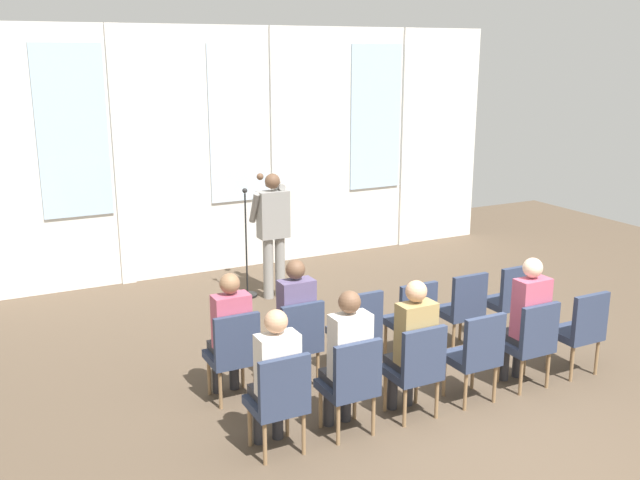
# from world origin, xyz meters

# --- Properties ---
(ground_plane) EXTENTS (15.94, 15.94, 0.00)m
(ground_plane) POSITION_xyz_m (0.00, 0.00, 0.00)
(ground_plane) COLOR brown
(rear_partition) EXTENTS (9.18, 0.14, 3.74)m
(rear_partition) POSITION_xyz_m (0.03, 6.12, 1.90)
(rear_partition) COLOR silver
(rear_partition) RESTS_ON ground
(speaker) EXTENTS (0.52, 0.69, 1.76)m
(speaker) POSITION_xyz_m (-0.14, 4.50, 1.03)
(speaker) COLOR gray
(speaker) RESTS_ON ground
(mic_stand) EXTENTS (0.28, 0.28, 1.55)m
(mic_stand) POSITION_xyz_m (-0.46, 4.69, 0.34)
(mic_stand) COLOR black
(mic_stand) RESTS_ON ground
(chair_r0_c0) EXTENTS (0.46, 0.44, 0.94)m
(chair_r0_c0) POSITION_xyz_m (-1.74, 1.79, 0.53)
(chair_r0_c0) COLOR olive
(chair_r0_c0) RESTS_ON ground
(audience_r0_c0) EXTENTS (0.36, 0.39, 1.31)m
(audience_r0_c0) POSITION_xyz_m (-1.74, 1.87, 0.73)
(audience_r0_c0) COLOR #2D2D33
(audience_r0_c0) RESTS_ON ground
(chair_r0_c1) EXTENTS (0.46, 0.44, 0.94)m
(chair_r0_c1) POSITION_xyz_m (-1.05, 1.79, 0.53)
(chair_r0_c1) COLOR olive
(chair_r0_c1) RESTS_ON ground
(audience_r0_c1) EXTENTS (0.36, 0.39, 1.36)m
(audience_r0_c1) POSITION_xyz_m (-1.05, 1.87, 0.75)
(audience_r0_c1) COLOR #2D2D33
(audience_r0_c1) RESTS_ON ground
(chair_r0_c2) EXTENTS (0.46, 0.44, 0.94)m
(chair_r0_c2) POSITION_xyz_m (-0.35, 1.79, 0.53)
(chair_r0_c2) COLOR olive
(chair_r0_c2) RESTS_ON ground
(chair_r0_c3) EXTENTS (0.46, 0.44, 0.94)m
(chair_r0_c3) POSITION_xyz_m (0.35, 1.79, 0.53)
(chair_r0_c3) COLOR olive
(chair_r0_c3) RESTS_ON ground
(chair_r0_c4) EXTENTS (0.46, 0.44, 0.94)m
(chair_r0_c4) POSITION_xyz_m (1.05, 1.79, 0.53)
(chair_r0_c4) COLOR olive
(chair_r0_c4) RESTS_ON ground
(chair_r0_c5) EXTENTS (0.46, 0.44, 0.94)m
(chair_r0_c5) POSITION_xyz_m (1.74, 1.79, 0.53)
(chair_r0_c5) COLOR olive
(chair_r0_c5) RESTS_ON ground
(chair_r1_c0) EXTENTS (0.46, 0.44, 0.94)m
(chair_r1_c0) POSITION_xyz_m (-1.74, 0.68, 0.53)
(chair_r1_c0) COLOR olive
(chair_r1_c0) RESTS_ON ground
(audience_r1_c0) EXTENTS (0.36, 0.39, 1.31)m
(audience_r1_c0) POSITION_xyz_m (-1.74, 0.77, 0.73)
(audience_r1_c0) COLOR #2D2D33
(audience_r1_c0) RESTS_ON ground
(chair_r1_c1) EXTENTS (0.46, 0.44, 0.94)m
(chair_r1_c1) POSITION_xyz_m (-1.05, 0.68, 0.53)
(chair_r1_c1) COLOR olive
(chair_r1_c1) RESTS_ON ground
(audience_r1_c1) EXTENTS (0.36, 0.39, 1.36)m
(audience_r1_c1) POSITION_xyz_m (-1.05, 0.76, 0.75)
(audience_r1_c1) COLOR #2D2D33
(audience_r1_c1) RESTS_ON ground
(chair_r1_c2) EXTENTS (0.46, 0.44, 0.94)m
(chair_r1_c2) POSITION_xyz_m (-0.35, 0.68, 0.53)
(chair_r1_c2) COLOR olive
(chair_r1_c2) RESTS_ON ground
(audience_r1_c2) EXTENTS (0.36, 0.39, 1.35)m
(audience_r1_c2) POSITION_xyz_m (-0.35, 0.76, 0.75)
(audience_r1_c2) COLOR #2D2D33
(audience_r1_c2) RESTS_ON ground
(chair_r1_c3) EXTENTS (0.46, 0.44, 0.94)m
(chair_r1_c3) POSITION_xyz_m (0.35, 0.68, 0.53)
(chair_r1_c3) COLOR olive
(chair_r1_c3) RESTS_ON ground
(chair_r1_c4) EXTENTS (0.46, 0.44, 0.94)m
(chair_r1_c4) POSITION_xyz_m (1.05, 0.68, 0.53)
(chair_r1_c4) COLOR olive
(chair_r1_c4) RESTS_ON ground
(audience_r1_c4) EXTENTS (0.36, 0.39, 1.38)m
(audience_r1_c4) POSITION_xyz_m (1.05, 0.76, 0.76)
(audience_r1_c4) COLOR #2D2D33
(audience_r1_c4) RESTS_ON ground
(chair_r1_c5) EXTENTS (0.46, 0.44, 0.94)m
(chair_r1_c5) POSITION_xyz_m (1.74, 0.68, 0.53)
(chair_r1_c5) COLOR olive
(chair_r1_c5) RESTS_ON ground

